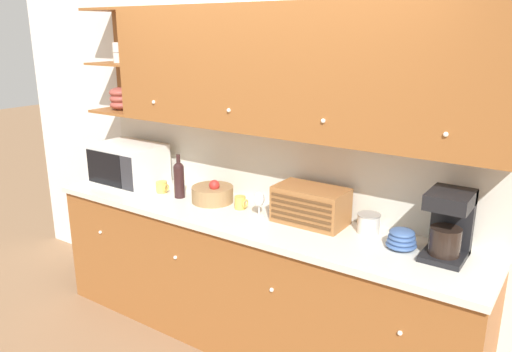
# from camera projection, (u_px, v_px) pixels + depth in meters

# --- Properties ---
(ground_plane) EXTENTS (24.00, 24.00, 0.00)m
(ground_plane) POSITION_uv_depth(u_px,v_px,m) (272.00, 319.00, 3.86)
(ground_plane) COLOR #896647
(wall_back) EXTENTS (5.52, 0.06, 2.60)m
(wall_back) POSITION_uv_depth(u_px,v_px,m) (276.00, 155.00, 3.52)
(wall_back) COLOR white
(wall_back) RESTS_ON ground_plane
(counter_unit) EXTENTS (3.14, 0.64, 0.96)m
(counter_unit) POSITION_uv_depth(u_px,v_px,m) (249.00, 279.00, 3.48)
(counter_unit) COLOR #935628
(counter_unit) RESTS_ON ground_plane
(backsplash_panel) EXTENTS (3.12, 0.01, 0.55)m
(backsplash_panel) POSITION_uv_depth(u_px,v_px,m) (273.00, 165.00, 3.51)
(backsplash_panel) COLOR silver
(backsplash_panel) RESTS_ON counter_unit
(upper_cabinets) EXTENTS (3.12, 0.35, 0.80)m
(upper_cabinets) POSITION_uv_depth(u_px,v_px,m) (282.00, 71.00, 3.10)
(upper_cabinets) COLOR #935628
(upper_cabinets) RESTS_ON backsplash_panel
(microwave) EXTENTS (0.55, 0.40, 0.33)m
(microwave) POSITION_uv_depth(u_px,v_px,m) (128.00, 164.00, 3.97)
(microwave) COLOR silver
(microwave) RESTS_ON counter_unit
(mug_blue_second) EXTENTS (0.10, 0.08, 0.09)m
(mug_blue_second) POSITION_uv_depth(u_px,v_px,m) (162.00, 187.00, 3.79)
(mug_blue_second) COLOR gold
(mug_blue_second) RESTS_ON counter_unit
(wine_bottle) EXTENTS (0.08, 0.08, 0.33)m
(wine_bottle) POSITION_uv_depth(u_px,v_px,m) (179.00, 178.00, 3.65)
(wine_bottle) COLOR black
(wine_bottle) RESTS_ON counter_unit
(fruit_basket) EXTENTS (0.30, 0.30, 0.17)m
(fruit_basket) POSITION_uv_depth(u_px,v_px,m) (213.00, 194.00, 3.58)
(fruit_basket) COLOR #937047
(fruit_basket) RESTS_ON counter_unit
(mug) EXTENTS (0.09, 0.08, 0.09)m
(mug) POSITION_uv_depth(u_px,v_px,m) (240.00, 203.00, 3.44)
(mug) COLOR gold
(mug) RESTS_ON counter_unit
(wine_glass) EXTENTS (0.07, 0.07, 0.17)m
(wine_glass) POSITION_uv_depth(u_px,v_px,m) (259.00, 200.00, 3.28)
(wine_glass) COLOR silver
(wine_glass) RESTS_ON counter_unit
(bread_box) EXTENTS (0.46, 0.27, 0.24)m
(bread_box) POSITION_uv_depth(u_px,v_px,m) (311.00, 205.00, 3.18)
(bread_box) COLOR #996033
(bread_box) RESTS_ON counter_unit
(storage_canister) EXTENTS (0.14, 0.14, 0.12)m
(storage_canister) POSITION_uv_depth(u_px,v_px,m) (368.00, 223.00, 3.03)
(storage_canister) COLOR silver
(storage_canister) RESTS_ON counter_unit
(bowl_stack_on_counter) EXTENTS (0.17, 0.17, 0.12)m
(bowl_stack_on_counter) POSITION_uv_depth(u_px,v_px,m) (402.00, 239.00, 2.82)
(bowl_stack_on_counter) COLOR #3D5B93
(bowl_stack_on_counter) RESTS_ON counter_unit
(coffee_maker) EXTENTS (0.22, 0.27, 0.38)m
(coffee_maker) POSITION_uv_depth(u_px,v_px,m) (449.00, 223.00, 2.68)
(coffee_maker) COLOR black
(coffee_maker) RESTS_ON counter_unit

